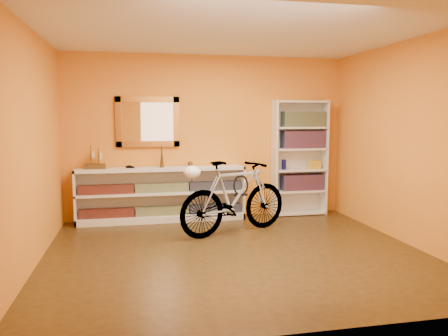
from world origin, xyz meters
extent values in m
cube|color=#32220E|center=(0.00, 0.00, -0.01)|extent=(4.50, 4.00, 0.01)
cube|color=silver|center=(0.00, 0.00, 2.60)|extent=(4.50, 4.00, 0.01)
cube|color=orange|center=(0.00, 2.00, 1.30)|extent=(4.50, 0.01, 2.60)
cube|color=orange|center=(-2.25, 0.00, 1.30)|extent=(0.01, 4.00, 2.60)
cube|color=orange|center=(2.25, 0.00, 1.30)|extent=(0.01, 4.00, 2.60)
cube|color=brown|center=(-0.95, 1.97, 1.55)|extent=(0.98, 0.06, 0.78)
cube|color=silver|center=(0.90, 1.99, 0.25)|extent=(0.09, 0.02, 0.09)
cube|color=black|center=(-0.76, 1.79, 0.17)|extent=(2.50, 0.13, 0.14)
cube|color=navy|center=(-0.76, 1.79, 0.54)|extent=(2.50, 0.13, 0.14)
imported|color=black|center=(-1.23, 1.81, 0.85)|extent=(0.00, 0.00, 0.00)
cone|color=#50371B|center=(-0.75, 1.81, 1.04)|extent=(0.06, 0.06, 0.37)
sphere|color=#50371B|center=(-0.31, 1.81, 0.89)|extent=(0.08, 0.08, 0.08)
cube|color=maroon|center=(1.56, 1.84, 0.55)|extent=(0.70, 0.22, 0.26)
cube|color=maroon|center=(1.56, 1.84, 1.25)|extent=(0.70, 0.22, 0.28)
cube|color=#184354|center=(1.56, 1.84, 1.59)|extent=(0.70, 0.22, 0.25)
cylinder|color=navy|center=(1.23, 1.82, 0.85)|extent=(0.07, 0.07, 0.17)
cube|color=maroon|center=(1.31, 1.87, 1.57)|extent=(0.18, 0.18, 0.20)
cube|color=gold|center=(1.76, 1.80, 0.83)|extent=(0.20, 0.15, 0.14)
imported|color=silver|center=(0.19, 0.88, 0.52)|extent=(1.05, 1.81, 1.03)
ellipsoid|color=white|center=(-0.44, 0.64, 0.91)|extent=(0.23, 0.22, 0.17)
torus|color=black|center=(0.29, 0.92, 0.67)|extent=(0.22, 0.02, 0.22)
camera|label=1|loc=(-1.17, -4.95, 1.63)|focal=34.99mm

